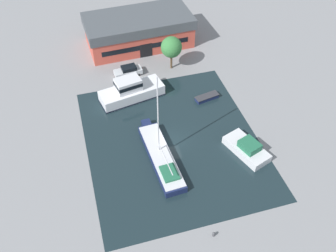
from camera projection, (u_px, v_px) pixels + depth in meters
The scene contains 10 objects.
ground_plane at pixel (172, 141), 51.33m from camera, with size 440.00×440.00×0.00m, color gray.
water_canal at pixel (172, 141), 51.33m from camera, with size 23.00×27.14×0.01m, color #19282D.
warehouse_building at pixel (139, 30), 66.87m from camera, with size 19.08×10.16×5.39m.
quay_tree_near_building at pixel (171, 47), 60.54m from camera, with size 3.47×3.47×5.82m.
parked_car at pixel (128, 71), 61.37m from camera, with size 4.66×2.19×1.68m.
sailboat_moored at pixel (161, 156), 48.61m from camera, with size 3.44×13.12×12.90m.
motor_cruiser at pixel (131, 91), 56.91m from camera, with size 10.30×5.35×3.65m.
small_dinghy at pixel (207, 97), 57.40m from camera, with size 3.95×2.00×0.65m.
cabin_boat at pixel (247, 148), 49.36m from camera, with size 4.92×6.98×2.10m.
mooring_bollard at pixel (214, 234), 40.99m from camera, with size 0.32×0.32×0.63m.
Camera 1 is at (-10.23, -33.43, 37.64)m, focal length 40.00 mm.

